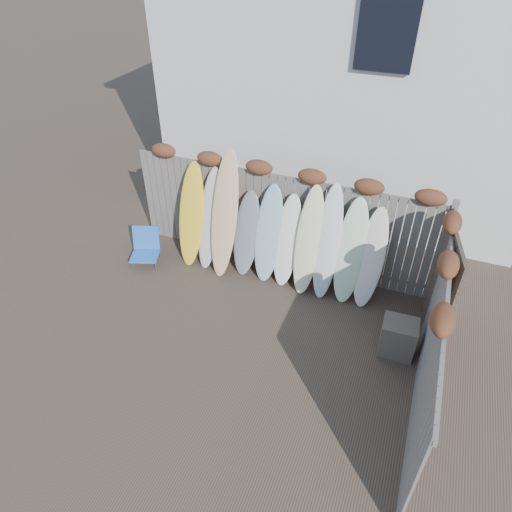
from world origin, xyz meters
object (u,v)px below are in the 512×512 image
at_px(beach_chair, 146,247).
at_px(wooden_crate, 398,337).
at_px(lattice_panel, 441,294).
at_px(surfboard_0, 191,215).

height_order(beach_chair, wooden_crate, beach_chair).
height_order(wooden_crate, lattice_panel, lattice_panel).
height_order(lattice_panel, surfboard_0, lattice_panel).
xyz_separation_m(wooden_crate, surfboard_0, (-4.28, 1.09, 0.71)).
bearing_deg(lattice_panel, wooden_crate, -146.69).
xyz_separation_m(wooden_crate, lattice_panel, (0.47, 0.45, 0.71)).
height_order(beach_chair, surfboard_0, surfboard_0).
relative_size(lattice_panel, surfboard_0, 0.97).
bearing_deg(beach_chair, surfboard_0, 28.00).
relative_size(beach_chair, lattice_panel, 0.35).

